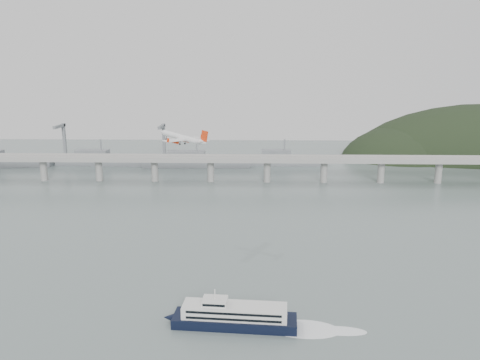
{
  "coord_description": "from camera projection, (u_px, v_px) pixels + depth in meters",
  "views": [
    {
      "loc": [
        7.16,
        -204.06,
        97.65
      ],
      "look_at": [
        0.0,
        55.0,
        36.0
      ],
      "focal_mm": 35.0,
      "sensor_mm": 36.0,
      "label": 1
    }
  ],
  "objects": [
    {
      "name": "distant_fleet",
      "position": [
        95.0,
        160.0,
        481.76
      ],
      "size": [
        453.0,
        60.9,
        40.0
      ],
      "color": "slate",
      "rests_on": "ground"
    },
    {
      "name": "ferry",
      "position": [
        235.0,
        316.0,
        181.76
      ],
      "size": [
        79.47,
        17.31,
        14.98
      ],
      "rotation": [
        0.0,
        0.0,
        -0.07
      ],
      "color": "black",
      "rests_on": "ground"
    },
    {
      "name": "ground",
      "position": [
        237.0,
        281.0,
        221.24
      ],
      "size": [
        900.0,
        900.0,
        0.0
      ],
      "primitive_type": "plane",
      "color": "slate",
      "rests_on": "ground"
    },
    {
      "name": "bridge",
      "position": [
        243.0,
        162.0,
        411.68
      ],
      "size": [
        800.0,
        22.0,
        23.9
      ],
      "color": "gray",
      "rests_on": "ground"
    },
    {
      "name": "airliner",
      "position": [
        183.0,
        138.0,
        267.5
      ],
      "size": [
        31.79,
        29.89,
        9.56
      ],
      "rotation": [
        0.05,
        -0.15,
        2.62
      ],
      "color": "white",
      "rests_on": "ground"
    }
  ]
}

